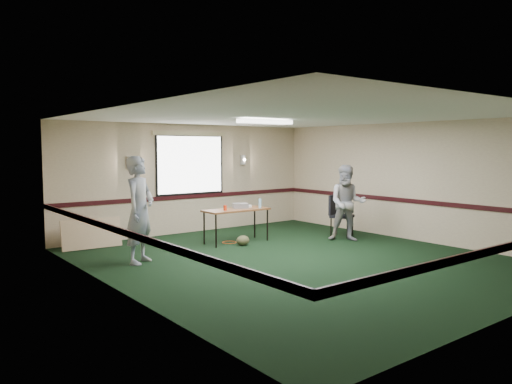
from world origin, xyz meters
TOP-DOWN VIEW (x-y plane):
  - ground at (0.00, 0.00)m, footprint 8.00×8.00m
  - room_shell at (0.00, 2.12)m, footprint 8.00×8.02m
  - folding_table at (0.10, 2.15)m, footprint 1.52×0.62m
  - projector at (0.26, 2.22)m, footprint 0.42×0.39m
  - game_console at (0.45, 2.24)m, footprint 0.26×0.24m
  - red_cup at (-0.24, 2.10)m, footprint 0.07×0.07m
  - water_bottle at (0.63, 1.97)m, footprint 0.06×0.06m
  - duffel_bag at (0.00, 1.77)m, footprint 0.37×0.32m
  - cable_coil at (-0.05, 2.21)m, footprint 0.43×0.43m
  - folded_table at (-2.71, 3.45)m, footprint 1.25×0.26m
  - conference_chair at (2.55, 1.36)m, footprint 0.64×0.65m
  - person_left at (-2.47, 1.59)m, footprint 0.86×0.80m
  - person_right at (2.21, 0.77)m, footprint 1.06×1.06m

SIDE VIEW (x-z plane):
  - ground at x=0.00m, z-range 0.00..0.00m
  - cable_coil at x=-0.05m, z-range 0.00..0.02m
  - duffel_bag at x=0.00m, z-range 0.00..0.22m
  - folded_table at x=-2.71m, z-range 0.00..0.63m
  - conference_chair at x=2.55m, z-range 0.08..1.07m
  - folding_table at x=0.10m, z-range 0.32..1.08m
  - game_console at x=0.45m, z-range 0.76..0.81m
  - red_cup at x=-0.24m, z-range 0.76..0.87m
  - projector at x=0.26m, z-range 0.76..0.87m
  - water_bottle at x=0.63m, z-range 0.76..0.97m
  - person_right at x=2.21m, z-range 0.00..1.73m
  - person_left at x=-2.47m, z-range 0.00..1.97m
  - room_shell at x=0.00m, z-range -2.42..5.58m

